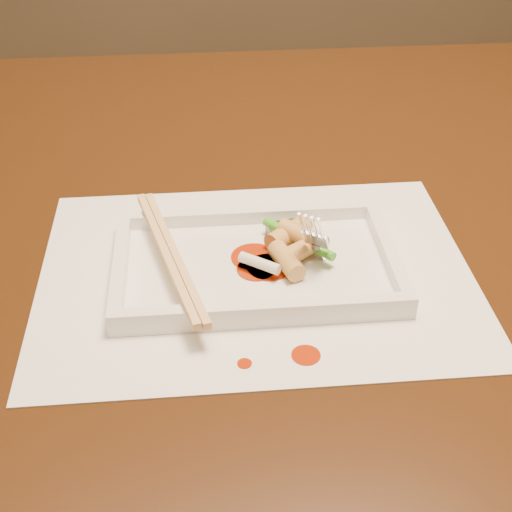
{
  "coord_description": "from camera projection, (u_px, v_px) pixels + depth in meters",
  "views": [
    {
      "loc": [
        -0.1,
        -0.66,
        1.15
      ],
      "look_at": [
        -0.06,
        -0.14,
        0.77
      ],
      "focal_mm": 50.0,
      "sensor_mm": 36.0,
      "label": 1
    }
  ],
  "objects": [
    {
      "name": "sauce_blob_2",
      "position": [
        256.0,
        269.0,
        0.65
      ],
      "size": [
        0.04,
        0.04,
        0.0
      ],
      "primitive_type": "cylinder",
      "color": "#A72404",
      "rests_on": "plate_base"
    },
    {
      "name": "rice_cake_1",
      "position": [
        300.0,
        251.0,
        0.66
      ],
      "size": [
        0.05,
        0.04,
        0.02
      ],
      "primitive_type": "cylinder",
      "rotation": [
        1.57,
        0.0,
        2.16
      ],
      "color": "#D7B464",
      "rests_on": "plate_base"
    },
    {
      "name": "rice_cake_2",
      "position": [
        303.0,
        236.0,
        0.67
      ],
      "size": [
        0.05,
        0.05,
        0.02
      ],
      "primitive_type": "cylinder",
      "rotation": [
        1.57,
        0.0,
        0.78
      ],
      "color": "#D7B464",
      "rests_on": "plate_base"
    },
    {
      "name": "table",
      "position": [
        294.0,
        269.0,
        0.84
      ],
      "size": [
        1.4,
        0.9,
        0.75
      ],
      "color": "black",
      "rests_on": "ground"
    },
    {
      "name": "placemat",
      "position": [
        256.0,
        272.0,
        0.66
      ],
      "size": [
        0.4,
        0.3,
        0.0
      ],
      "primitive_type": "cube",
      "color": "white",
      "rests_on": "table"
    },
    {
      "name": "veg_piece",
      "position": [
        288.0,
        232.0,
        0.69
      ],
      "size": [
        0.04,
        0.03,
        0.01
      ],
      "primitive_type": "cube",
      "rotation": [
        0.0,
        0.0,
        0.17
      ],
      "color": "black",
      "rests_on": "plate_base"
    },
    {
      "name": "plate_rim_right",
      "position": [
        388.0,
        252.0,
        0.66
      ],
      "size": [
        0.01,
        0.14,
        0.01
      ],
      "primitive_type": "cube",
      "color": "white",
      "rests_on": "plate_base"
    },
    {
      "name": "fork",
      "position": [
        332.0,
        182.0,
        0.64
      ],
      "size": [
        0.09,
        0.1,
        0.14
      ],
      "primitive_type": null,
      "color": "silver",
      "rests_on": "plate_base"
    },
    {
      "name": "plate_rim_near",
      "position": [
        264.0,
        311.0,
        0.6
      ],
      "size": [
        0.26,
        0.01,
        0.01
      ],
      "primitive_type": "cube",
      "color": "white",
      "rests_on": "plate_base"
    },
    {
      "name": "plate_rim_left",
      "position": [
        120.0,
        266.0,
        0.65
      ],
      "size": [
        0.01,
        0.14,
        0.01
      ],
      "primitive_type": "cube",
      "color": "white",
      "rests_on": "plate_base"
    },
    {
      "name": "sauce_splatter_a",
      "position": [
        306.0,
        355.0,
        0.57
      ],
      "size": [
        0.02,
        0.02,
        0.0
      ],
      "primitive_type": "cylinder",
      "color": "#A72404",
      "rests_on": "placemat"
    },
    {
      "name": "rice_cake_3",
      "position": [
        286.0,
        261.0,
        0.65
      ],
      "size": [
        0.03,
        0.05,
        0.02
      ],
      "primitive_type": "cylinder",
      "rotation": [
        1.57,
        0.0,
        0.33
      ],
      "color": "#D7B464",
      "rests_on": "plate_base"
    },
    {
      "name": "chopstick_b",
      "position": [
        175.0,
        254.0,
        0.64
      ],
      "size": [
        0.06,
        0.21,
        0.01
      ],
      "primitive_type": "cube",
      "rotation": [
        0.0,
        0.0,
        0.25
      ],
      "color": "#DDAF6E",
      "rests_on": "plate_rim_near"
    },
    {
      "name": "scallion_green",
      "position": [
        298.0,
        239.0,
        0.67
      ],
      "size": [
        0.06,
        0.07,
        0.01
      ],
      "primitive_type": "cylinder",
      "rotation": [
        1.57,
        0.0,
        0.71
      ],
      "color": "#309718",
      "rests_on": "plate_base"
    },
    {
      "name": "scallion_white",
      "position": [
        260.0,
        263.0,
        0.64
      ],
      "size": [
        0.04,
        0.03,
        0.01
      ],
      "primitive_type": "cylinder",
      "rotation": [
        1.57,
        0.0,
        0.94
      ],
      "color": "#EAEACC",
      "rests_on": "plate_base"
    },
    {
      "name": "sauce_blob_1",
      "position": [
        269.0,
        267.0,
        0.66
      ],
      "size": [
        0.04,
        0.04,
        0.0
      ],
      "primitive_type": "cylinder",
      "color": "#A72404",
      "rests_on": "plate_base"
    },
    {
      "name": "rice_cake_0",
      "position": [
        288.0,
        234.0,
        0.68
      ],
      "size": [
        0.05,
        0.05,
        0.02
      ],
      "primitive_type": "cylinder",
      "rotation": [
        1.57,
        0.0,
        2.27
      ],
      "color": "#D7B464",
      "rests_on": "plate_base"
    },
    {
      "name": "plate_rim_far",
      "position": [
        249.0,
        215.0,
        0.71
      ],
      "size": [
        0.26,
        0.01,
        0.01
      ],
      "primitive_type": "cube",
      "color": "white",
      "rests_on": "plate_base"
    },
    {
      "name": "plate_base",
      "position": [
        256.0,
        268.0,
        0.66
      ],
      "size": [
        0.26,
        0.16,
        0.01
      ],
      "primitive_type": "cube",
      "color": "white",
      "rests_on": "placemat"
    },
    {
      "name": "chopstick_a",
      "position": [
        166.0,
        254.0,
        0.64
      ],
      "size": [
        0.06,
        0.21,
        0.01
      ],
      "primitive_type": "cube",
      "rotation": [
        0.0,
        0.0,
        0.25
      ],
      "color": "#DDAF6E",
      "rests_on": "plate_rim_near"
    },
    {
      "name": "sauce_blob_0",
      "position": [
        254.0,
        257.0,
        0.67
      ],
      "size": [
        0.04,
        0.04,
        0.0
      ],
      "primitive_type": "cylinder",
      "color": "#A72404",
      "rests_on": "plate_base"
    },
    {
      "name": "sauce_splatter_b",
      "position": [
        245.0,
        363.0,
        0.57
      ],
      "size": [
        0.01,
        0.01,
        0.0
      ],
      "primitive_type": "cylinder",
      "color": "#A72404",
      "rests_on": "placemat"
    }
  ]
}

